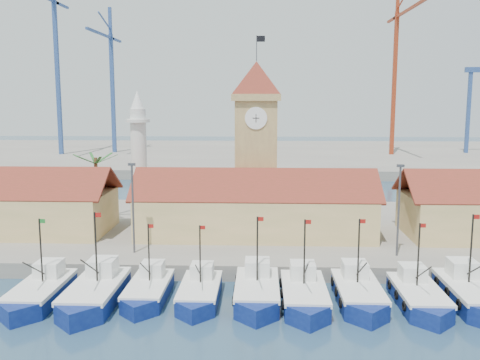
{
  "coord_description": "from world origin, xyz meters",
  "views": [
    {
      "loc": [
        0.72,
        -39.3,
        16.74
      ],
      "look_at": [
        -1.65,
        18.0,
        8.01
      ],
      "focal_mm": 40.0,
      "sensor_mm": 36.0,
      "label": 1
    }
  ],
  "objects_px": {
    "boat_4": "(257,293)",
    "minaret": "(139,154)",
    "clock_tower": "(256,138)",
    "boat_0": "(39,294)"
  },
  "relations": [
    {
      "from": "boat_0",
      "to": "boat_4",
      "type": "xyz_separation_m",
      "value": [
        18.01,
        0.92,
        0.01
      ]
    },
    {
      "from": "boat_0",
      "to": "boat_4",
      "type": "height_order",
      "value": "boat_4"
    },
    {
      "from": "boat_0",
      "to": "minaret",
      "type": "height_order",
      "value": "minaret"
    },
    {
      "from": "minaret",
      "to": "clock_tower",
      "type": "bearing_deg",
      "value": -7.61
    },
    {
      "from": "boat_4",
      "to": "clock_tower",
      "type": "xyz_separation_m",
      "value": [
        -0.38,
        22.94,
        11.19
      ]
    },
    {
      "from": "clock_tower",
      "to": "minaret",
      "type": "relative_size",
      "value": 1.39
    },
    {
      "from": "boat_4",
      "to": "minaret",
      "type": "xyz_separation_m",
      "value": [
        -15.38,
        24.95,
        8.95
      ]
    },
    {
      "from": "boat_0",
      "to": "minaret",
      "type": "distance_m",
      "value": 27.5
    },
    {
      "from": "boat_0",
      "to": "minaret",
      "type": "xyz_separation_m",
      "value": [
        2.63,
        25.86,
        8.97
      ]
    },
    {
      "from": "clock_tower",
      "to": "boat_0",
      "type": "bearing_deg",
      "value": -126.46
    }
  ]
}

